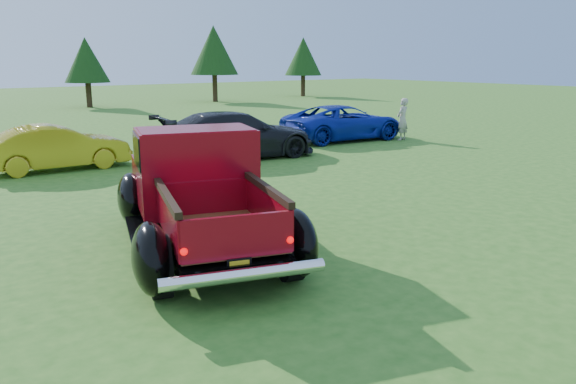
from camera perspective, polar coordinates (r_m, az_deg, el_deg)
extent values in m
plane|color=#2D621C|center=(9.48, 2.25, -5.33)|extent=(120.00, 120.00, 0.00)
cylinder|color=#332114|center=(38.83, -19.57, 9.27)|extent=(0.36, 0.36, 1.58)
cone|color=black|center=(38.76, -19.83, 12.51)|extent=(2.82, 2.82, 2.82)
cylinder|color=#332114|center=(41.97, -7.43, 10.41)|extent=(0.36, 0.36, 1.94)
cone|color=black|center=(41.92, -7.54, 14.10)|extent=(3.46, 3.46, 3.46)
cylinder|color=#332114|center=(47.84, 1.54, 10.74)|extent=(0.36, 0.36, 1.73)
cone|color=black|center=(47.80, 1.56, 13.61)|extent=(3.07, 3.07, 3.07)
cylinder|color=black|center=(7.51, -12.87, -7.40)|extent=(0.49, 0.87, 0.84)
cylinder|color=black|center=(7.88, 0.11, -6.06)|extent=(0.49, 0.87, 0.84)
cylinder|color=black|center=(10.69, -15.02, -1.29)|extent=(0.49, 0.87, 0.84)
cylinder|color=black|center=(10.95, -5.75, -0.55)|extent=(0.49, 0.87, 0.84)
cube|color=black|center=(9.23, -8.70, -2.94)|extent=(2.87, 5.12, 0.21)
cube|color=maroon|center=(10.78, -10.52, 1.69)|extent=(2.16, 2.03, 0.65)
cube|color=silver|center=(11.56, -11.16, 2.39)|extent=(1.61, 0.56, 0.52)
cube|color=maroon|center=(9.40, -9.29, 2.24)|extent=(2.13, 1.70, 1.36)
cube|color=black|center=(9.34, -9.38, 4.44)|extent=(2.14, 1.62, 0.52)
cube|color=maroon|center=(9.30, -9.44, 6.16)|extent=(2.02, 1.58, 0.08)
cube|color=brown|center=(7.96, -6.96, -4.22)|extent=(1.97, 2.41, 0.05)
cube|color=maroon|center=(7.77, -12.10, -2.77)|extent=(0.68, 2.01, 0.54)
cube|color=maroon|center=(8.05, -2.11, -1.90)|extent=(0.68, 2.01, 0.54)
cube|color=maroon|center=(8.87, -8.48, -0.60)|extent=(1.36, 0.47, 0.54)
cube|color=maroon|center=(6.90, -5.11, -4.55)|extent=(1.36, 0.48, 0.54)
cube|color=black|center=(7.68, -12.21, -0.45)|extent=(0.72, 2.02, 0.09)
cube|color=black|center=(7.97, -2.13, 0.35)|extent=(0.72, 2.02, 0.09)
ellipsoid|color=black|center=(7.46, -13.72, -6.57)|extent=(0.79, 1.20, 0.92)
ellipsoid|color=black|center=(7.87, 0.83, -5.11)|extent=(0.79, 1.20, 0.92)
ellipsoid|color=black|center=(10.66, -15.62, -0.68)|extent=(0.79, 1.20, 0.92)
ellipsoid|color=black|center=(10.95, -5.23, 0.13)|extent=(0.79, 1.20, 0.92)
cube|color=black|center=(9.10, -14.77, -4.30)|extent=(0.98, 2.19, 0.06)
cube|color=black|center=(9.44, -2.69, -3.22)|extent=(0.98, 2.19, 0.06)
cylinder|color=silver|center=(6.80, -4.49, -8.38)|extent=(1.99, 0.77, 0.17)
cube|color=black|center=(6.98, -4.97, -7.34)|extent=(0.30, 0.11, 0.16)
cube|color=gold|center=(6.97, -4.95, -7.37)|extent=(0.24, 0.09, 0.10)
sphere|color=#CC0505|center=(6.79, -10.53, -5.99)|extent=(0.09, 0.09, 0.09)
sphere|color=#CC0505|center=(7.09, 0.22, -4.89)|extent=(0.09, 0.09, 0.09)
imported|color=gold|center=(16.99, -22.40, 4.21)|extent=(3.89, 1.51, 1.26)
imported|color=black|center=(17.68, -5.26, 5.80)|extent=(5.27, 2.73, 1.46)
imported|color=#0E219D|center=(21.77, 5.67, 7.04)|extent=(5.02, 2.72, 1.34)
imported|color=#A8A092|center=(22.04, 11.55, 7.26)|extent=(0.67, 0.53, 1.60)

